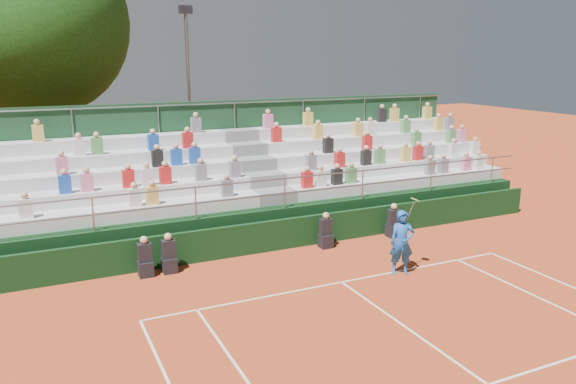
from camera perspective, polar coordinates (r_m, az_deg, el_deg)
name	(u,v)px	position (r m, az deg, el deg)	size (l,w,h in m)	color
ground	(342,282)	(15.76, 5.46, -9.12)	(90.00, 90.00, 0.00)	#AF411D
courtside_wall	(292,233)	(18.24, 0.40, -4.17)	(20.00, 0.15, 1.00)	black
line_officials	(267,242)	(17.44, -2.15, -5.11)	(8.86, 0.40, 1.19)	black
grandstand	(255,194)	(20.95, -3.36, -0.21)	(20.00, 5.20, 4.40)	black
tennis_player	(402,242)	(16.30, 11.49, -5.04)	(0.93, 0.69, 2.22)	#1757B2
tree_east	(34,23)	(26.48, -24.42, 15.34)	(7.75, 7.75, 11.29)	#332212
floodlight_mast	(188,84)	(26.74, -10.08, 10.74)	(0.60, 0.25, 8.28)	gray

